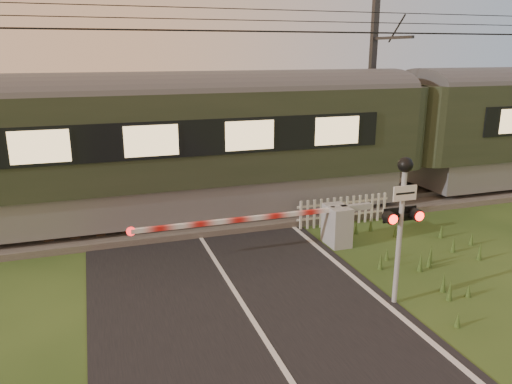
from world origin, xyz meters
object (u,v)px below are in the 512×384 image
object	(u,v)px
train	(403,132)
boom_gate	(327,224)
crossing_signal	(402,205)
catenary_mast	(372,91)
picket_fence	(344,211)

from	to	relation	value
train	boom_gate	xyz separation A→B (m)	(-4.34, -3.22, -1.73)
train	boom_gate	bearing A→B (deg)	-143.43
crossing_signal	catenary_mast	world-z (taller)	catenary_mast
boom_gate	train	bearing A→B (deg)	36.57
picket_fence	crossing_signal	bearing A→B (deg)	-105.50
picket_fence	catenary_mast	world-z (taller)	catenary_mast
crossing_signal	catenary_mast	distance (m)	9.90
train	crossing_signal	size ratio (longest dim) A/B	14.43
train	crossing_signal	bearing A→B (deg)	-124.30
boom_gate	crossing_signal	distance (m)	3.58
boom_gate	crossing_signal	bearing A→B (deg)	-91.38
boom_gate	catenary_mast	world-z (taller)	catenary_mast
crossing_signal	boom_gate	bearing A→B (deg)	88.62
crossing_signal	catenary_mast	bearing A→B (deg)	62.74
boom_gate	crossing_signal	world-z (taller)	crossing_signal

